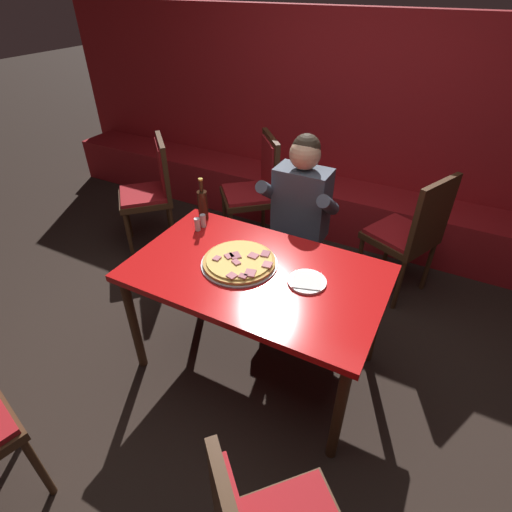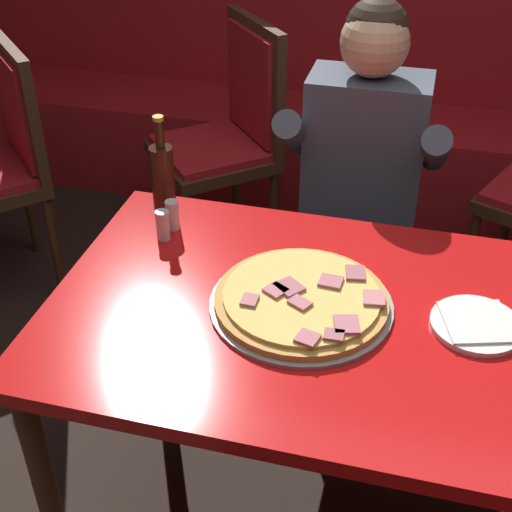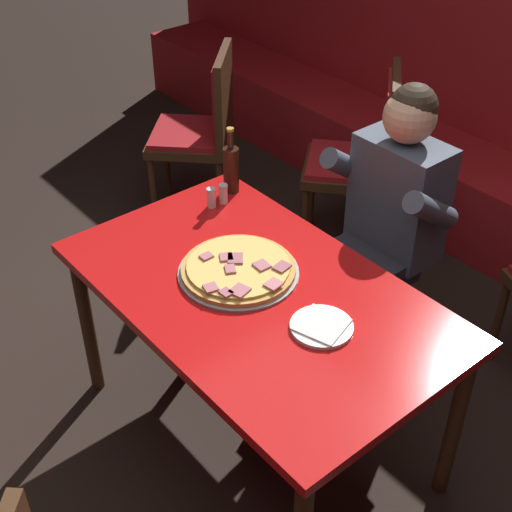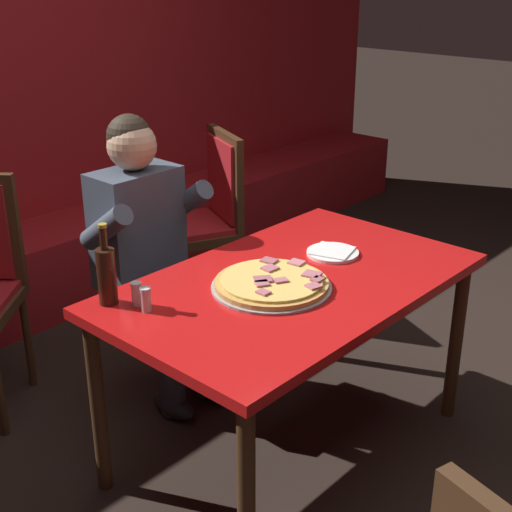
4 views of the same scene
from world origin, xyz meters
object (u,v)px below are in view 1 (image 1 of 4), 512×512
at_px(dining_chair_far_right, 412,230).
at_px(dining_chair_by_booth, 153,187).
at_px(beer_bottle, 203,204).
at_px(dining_chair_far_left, 257,185).
at_px(plate_white_paper, 307,281).
at_px(diner_seated_blue_shirt, 296,218).
at_px(pizza, 239,262).
at_px(shaker_red_pepper_flakes, 203,221).
at_px(main_dining_table, 256,281).
at_px(shaker_black_pepper, 197,225).

distance_m(dining_chair_far_right, dining_chair_by_booth, 2.17).
xyz_separation_m(beer_bottle, dining_chair_far_left, (-0.08, 0.92, -0.27)).
distance_m(plate_white_paper, dining_chair_far_right, 1.22).
bearing_deg(diner_seated_blue_shirt, beer_bottle, -142.49).
bearing_deg(dining_chair_by_booth, plate_white_paper, -24.60).
height_order(pizza, shaker_red_pepper_flakes, shaker_red_pepper_flakes).
height_order(beer_bottle, dining_chair_by_booth, beer_bottle).
bearing_deg(diner_seated_blue_shirt, pizza, -93.28).
bearing_deg(beer_bottle, pizza, -35.70).
xyz_separation_m(diner_seated_blue_shirt, dining_chair_far_right, (0.74, 0.43, -0.12)).
height_order(main_dining_table, dining_chair_far_right, dining_chair_far_right).
relative_size(shaker_red_pepper_flakes, dining_chair_far_left, 0.08).
bearing_deg(dining_chair_far_right, pizza, -124.02).
relative_size(main_dining_table, diner_seated_blue_shirt, 1.12).
relative_size(plate_white_paper, dining_chair_by_booth, 0.21).
xyz_separation_m(shaker_red_pepper_flakes, shaker_black_pepper, (-0.01, -0.06, 0.00)).
distance_m(plate_white_paper, shaker_black_pepper, 0.84).
distance_m(diner_seated_blue_shirt, dining_chair_by_booth, 1.41).
distance_m(shaker_red_pepper_flakes, diner_seated_blue_shirt, 0.67).
relative_size(shaker_red_pepper_flakes, dining_chair_far_right, 0.08).
relative_size(main_dining_table, shaker_black_pepper, 16.56).
xyz_separation_m(main_dining_table, dining_chair_by_booth, (-1.47, 0.84, -0.09)).
bearing_deg(dining_chair_by_booth, shaker_red_pepper_flakes, -31.59).
distance_m(pizza, diner_seated_blue_shirt, 0.74).
bearing_deg(main_dining_table, pizza, 176.55).
xyz_separation_m(plate_white_paper, dining_chair_by_booth, (-1.76, 0.81, -0.18)).
xyz_separation_m(shaker_red_pepper_flakes, dining_chair_far_right, (1.20, 0.91, -0.22)).
distance_m(beer_bottle, shaker_black_pepper, 0.17).
height_order(shaker_black_pepper, dining_chair_by_booth, dining_chair_by_booth).
bearing_deg(diner_seated_blue_shirt, shaker_red_pepper_flakes, -133.63).
relative_size(dining_chair_by_booth, dining_chair_far_left, 0.97).
relative_size(beer_bottle, shaker_black_pepper, 3.40).
height_order(main_dining_table, shaker_black_pepper, shaker_black_pepper).
bearing_deg(beer_bottle, plate_white_paper, -19.68).
bearing_deg(dining_chair_by_booth, beer_bottle, -29.09).
bearing_deg(pizza, shaker_red_pepper_flakes, 148.75).
xyz_separation_m(main_dining_table, shaker_black_pepper, (-0.53, 0.20, 0.12)).
xyz_separation_m(main_dining_table, pizza, (-0.11, 0.01, 0.10)).
bearing_deg(shaker_black_pepper, dining_chair_by_booth, 145.80).
relative_size(shaker_black_pepper, dining_chair_far_right, 0.08).
bearing_deg(pizza, main_dining_table, -3.45).
bearing_deg(main_dining_table, beer_bottle, 149.31).
height_order(shaker_red_pepper_flakes, dining_chair_far_left, dining_chair_far_left).
distance_m(main_dining_table, shaker_black_pepper, 0.58).
height_order(beer_bottle, shaker_red_pepper_flakes, beer_bottle).
distance_m(main_dining_table, dining_chair_far_left, 1.43).
height_order(diner_seated_blue_shirt, dining_chair_by_booth, diner_seated_blue_shirt).
bearing_deg(dining_chair_far_right, dining_chair_by_booth, -171.16).
distance_m(shaker_red_pepper_flakes, dining_chair_far_left, 1.04).
xyz_separation_m(main_dining_table, plate_white_paper, (0.29, 0.03, 0.09)).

